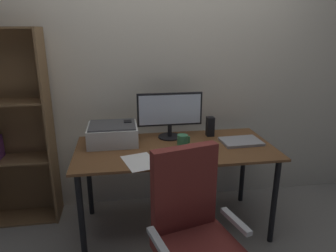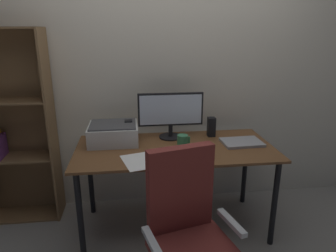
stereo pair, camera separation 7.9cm
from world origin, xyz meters
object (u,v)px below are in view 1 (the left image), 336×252
at_px(speaker_left, 128,130).
at_px(speaker_right, 210,126).
at_px(printer, 113,134).
at_px(keyboard, 181,157).
at_px(coffee_mug, 183,141).
at_px(mouse, 208,153).
at_px(laptop, 241,141).
at_px(bookshelf, 9,132).
at_px(desk, 175,156).
at_px(monitor, 170,112).
at_px(office_chair, 194,244).

bearing_deg(speaker_left, speaker_right, 0.00).
xyz_separation_m(speaker_left, speaker_right, (0.72, 0.00, 0.00)).
bearing_deg(speaker_right, printer, -176.61).
xyz_separation_m(keyboard, coffee_mug, (0.06, 0.24, 0.04)).
distance_m(keyboard, printer, 0.64).
height_order(mouse, laptop, mouse).
xyz_separation_m(printer, bookshelf, (-0.86, 0.20, -0.01)).
height_order(laptop, printer, printer).
distance_m(keyboard, mouse, 0.21).
height_order(coffee_mug, speaker_right, speaker_right).
relative_size(keyboard, coffee_mug, 2.80).
distance_m(desk, coffee_mug, 0.14).
height_order(monitor, bookshelf, bookshelf).
bearing_deg(printer, bookshelf, 167.21).
relative_size(speaker_left, printer, 0.42).
distance_m(desk, office_chair, 0.84).
xyz_separation_m(keyboard, printer, (-0.50, 0.40, 0.07)).
xyz_separation_m(desk, monitor, (-0.01, 0.23, 0.31)).
distance_m(coffee_mug, speaker_left, 0.48).
height_order(desk, speaker_left, speaker_left).
bearing_deg(coffee_mug, mouse, -55.28).
relative_size(desk, mouse, 16.41).
distance_m(monitor, laptop, 0.64).
relative_size(speaker_left, bookshelf, 0.10).
bearing_deg(mouse, coffee_mug, 114.83).
height_order(speaker_left, bookshelf, bookshelf).
relative_size(speaker_right, office_chair, 0.17).
distance_m(monitor, coffee_mug, 0.29).
relative_size(printer, bookshelf, 0.24).
xyz_separation_m(monitor, speaker_right, (0.36, -0.01, -0.14)).
distance_m(desk, bookshelf, 1.41).
distance_m(speaker_left, speaker_right, 0.72).
distance_m(desk, speaker_right, 0.45).
bearing_deg(speaker_right, mouse, -107.87).
height_order(office_chair, bookshelf, bookshelf).
xyz_separation_m(desk, printer, (-0.49, 0.17, 0.16)).
bearing_deg(mouse, bookshelf, 149.89).
height_order(laptop, bookshelf, bookshelf).
height_order(keyboard, speaker_right, speaker_right).
xyz_separation_m(monitor, bookshelf, (-1.35, 0.14, -0.16)).
bearing_deg(speaker_left, monitor, 1.27).
relative_size(coffee_mug, office_chair, 0.10).
bearing_deg(laptop, desk, 178.82).
height_order(mouse, office_chair, office_chair).
bearing_deg(laptop, printer, 168.80).
relative_size(mouse, laptop, 0.30).
relative_size(keyboard, bookshelf, 0.17).
distance_m(coffee_mug, office_chair, 0.89).
distance_m(monitor, keyboard, 0.51).
distance_m(speaker_right, bookshelf, 1.71).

